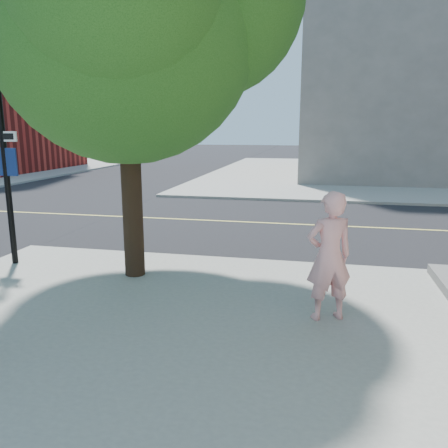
# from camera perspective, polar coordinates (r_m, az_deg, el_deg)

# --- Properties ---
(ground) EXTENTS (140.00, 140.00, 0.00)m
(ground) POSITION_cam_1_polar(r_m,az_deg,el_deg) (11.95, -19.34, -3.39)
(ground) COLOR black
(ground) RESTS_ON ground
(road_ew) EXTENTS (140.00, 9.00, 0.01)m
(road_ew) POSITION_cam_1_polar(r_m,az_deg,el_deg) (15.85, -10.96, 0.83)
(road_ew) COLOR black
(road_ew) RESTS_ON ground
(sidewalk_ne) EXTENTS (29.00, 25.00, 0.12)m
(sidewalk_ne) POSITION_cam_1_polar(r_m,az_deg,el_deg) (32.29, 25.31, 5.68)
(sidewalk_ne) COLOR gray
(sidewalk_ne) RESTS_ON ground
(man_on_phone) EXTENTS (0.87, 0.74, 2.02)m
(man_on_phone) POSITION_cam_1_polar(r_m,az_deg,el_deg) (7.07, 13.19, -4.03)
(man_on_phone) COLOR #F6A5A4
(man_on_phone) RESTS_ON sidewalk_se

